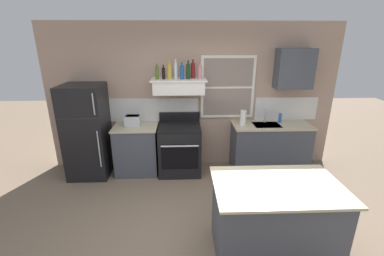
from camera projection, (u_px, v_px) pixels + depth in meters
name	position (u px, v px, depth m)	size (l,w,h in m)	color
ground_plane	(200.00, 242.00, 3.26)	(16.00, 16.00, 0.00)	#7A6651
back_wall	(194.00, 98.00, 4.92)	(5.40, 0.11, 2.70)	tan
refrigerator	(87.00, 132.00, 4.66)	(0.70, 0.72, 1.67)	black
counter_left_of_stove	(137.00, 149.00, 4.87)	(0.79, 0.63, 0.91)	#474C56
toaster	(133.00, 120.00, 4.71)	(0.30, 0.20, 0.19)	silver
stove_range	(180.00, 149.00, 4.86)	(0.76, 0.69, 1.09)	black
range_hood_shelf	(179.00, 86.00, 4.57)	(0.96, 0.52, 0.24)	white
bottle_olive_oil_square	(157.00, 73.00, 4.44)	(0.06, 0.06, 0.26)	#4C601E
bottle_balsamic_dark	(163.00, 73.00, 4.46)	(0.06, 0.06, 0.24)	black
bottle_champagne_gold_foil	(169.00, 72.00, 4.44)	(0.08, 0.08, 0.31)	#B29333
bottle_clear_tall	(176.00, 71.00, 4.49)	(0.06, 0.06, 0.34)	silver
bottle_blue_liqueur	(182.00, 72.00, 4.44)	(0.07, 0.07, 0.28)	#1E478C
bottle_dark_green_wine	(188.00, 71.00, 4.47)	(0.07, 0.07, 0.31)	#143819
bottle_red_label_wine	(193.00, 70.00, 4.55)	(0.07, 0.07, 0.32)	maroon
bottle_rose_pink	(200.00, 72.00, 4.52)	(0.07, 0.07, 0.28)	#C67F84
counter_right_with_sink	(269.00, 147.00, 4.96)	(1.43, 0.63, 0.91)	#474C56
sink_faucet	(266.00, 114.00, 4.85)	(0.03, 0.17, 0.28)	silver
paper_towel_roll	(243.00, 118.00, 4.75)	(0.11, 0.11, 0.27)	white
dish_soap_bottle	(280.00, 118.00, 4.89)	(0.06, 0.06, 0.18)	blue
kitchen_island	(274.00, 219.00, 2.99)	(1.40, 0.90, 0.91)	#474C56
upper_cabinet_right	(294.00, 69.00, 4.64)	(0.64, 0.32, 0.70)	#474C56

